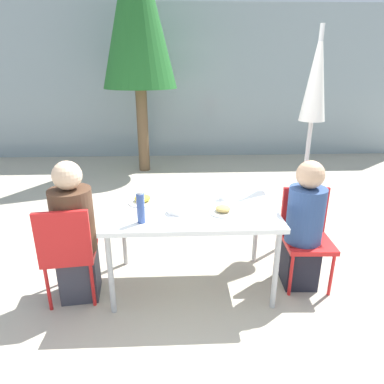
{
  "coord_description": "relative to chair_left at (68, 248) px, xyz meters",
  "views": [
    {
      "loc": [
        -0.12,
        -2.61,
        1.85
      ],
      "look_at": [
        0.0,
        0.0,
        0.88
      ],
      "focal_mm": 32.0,
      "sensor_mm": 36.0,
      "label": 1
    }
  ],
  "objects": [
    {
      "name": "ground_plane",
      "position": [
        0.99,
        0.2,
        -0.5
      ],
      "size": [
        24.0,
        24.0,
        0.0
      ],
      "primitive_type": "plane",
      "color": "#B2A893"
    },
    {
      "name": "building_facade",
      "position": [
        0.99,
        4.99,
        1.0
      ],
      "size": [
        10.0,
        0.2,
        3.0
      ],
      "color": "#89999E",
      "rests_on": "ground"
    },
    {
      "name": "dining_table",
      "position": [
        0.99,
        0.2,
        0.18
      ],
      "size": [
        1.4,
        0.82,
        0.73
      ],
      "color": "white",
      "rests_on": "ground"
    },
    {
      "name": "chair_left",
      "position": [
        0.0,
        0.0,
        0.0
      ],
      "size": [
        0.44,
        0.44,
        0.85
      ],
      "rotation": [
        0.0,
        0.0,
        0.12
      ],
      "color": "red",
      "rests_on": "ground"
    },
    {
      "name": "person_left",
      "position": [
        0.04,
        0.09,
        0.07
      ],
      "size": [
        0.33,
        0.33,
        1.18
      ],
      "rotation": [
        0.0,
        0.0,
        0.12
      ],
      "color": "#383842",
      "rests_on": "ground"
    },
    {
      "name": "chair_right",
      "position": [
        1.99,
        0.24,
        0.0
      ],
      "size": [
        0.42,
        0.42,
        0.85
      ],
      "rotation": [
        0.0,
        0.0,
        3.1
      ],
      "color": "red",
      "rests_on": "ground"
    },
    {
      "name": "person_right",
      "position": [
        1.94,
        0.16,
        0.06
      ],
      "size": [
        0.31,
        0.31,
        1.14
      ],
      "rotation": [
        0.0,
        0.0,
        3.1
      ],
      "color": "black",
      "rests_on": "ground"
    },
    {
      "name": "closed_umbrella",
      "position": [
        2.23,
        0.99,
        1.07
      ],
      "size": [
        0.36,
        0.36,
        2.21
      ],
      "color": "#333333",
      "rests_on": "ground"
    },
    {
      "name": "plate_0",
      "position": [
        1.24,
        0.1,
        0.26
      ],
      "size": [
        0.22,
        0.22,
        0.06
      ],
      "color": "white",
      "rests_on": "dining_table"
    },
    {
      "name": "plate_1",
      "position": [
        0.57,
        0.36,
        0.26
      ],
      "size": [
        0.26,
        0.26,
        0.07
      ],
      "color": "white",
      "rests_on": "dining_table"
    },
    {
      "name": "bottle",
      "position": [
        0.6,
        -0.05,
        0.35
      ],
      "size": [
        0.06,
        0.06,
        0.25
      ],
      "color": "#334C8E",
      "rests_on": "dining_table"
    },
    {
      "name": "drinking_cup",
      "position": [
        1.28,
        0.41,
        0.28
      ],
      "size": [
        0.08,
        0.08,
        0.09
      ],
      "color": "white",
      "rests_on": "dining_table"
    },
    {
      "name": "salad_bowl",
      "position": [
        0.87,
        0.13,
        0.26
      ],
      "size": [
        0.16,
        0.16,
        0.05
      ],
      "color": "white",
      "rests_on": "dining_table"
    },
    {
      "name": "tree_behind_left",
      "position": [
        0.26,
        3.83,
        2.25
      ],
      "size": [
        1.26,
        1.26,
        4.07
      ],
      "color": "brown",
      "rests_on": "ground"
    }
  ]
}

